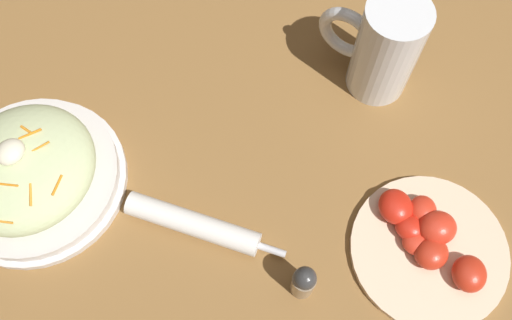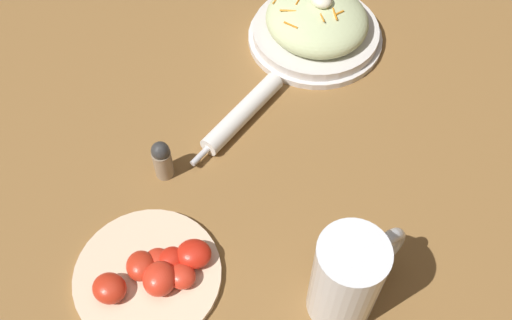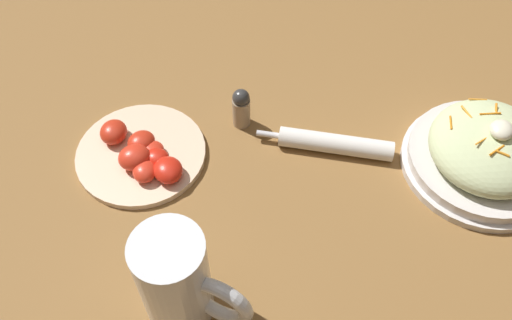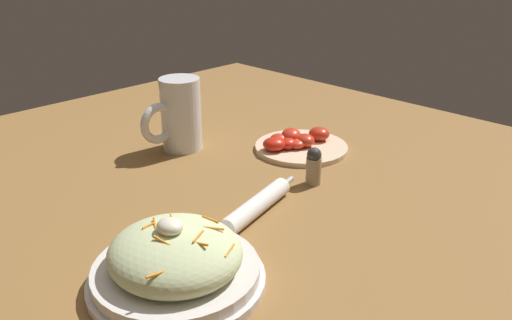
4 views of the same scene
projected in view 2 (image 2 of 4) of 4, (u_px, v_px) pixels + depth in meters
The scene contains 6 objects.
ground_plane at pixel (277, 168), 0.89m from camera, with size 1.43×1.43×0.00m, color olive.
salad_plate at pixel (316, 26), 1.01m from camera, with size 0.24×0.24×0.10m.
beer_mug at pixel (347, 281), 0.71m from camera, with size 0.09×0.14×0.15m.
napkin_roll at pixel (242, 114), 0.93m from camera, with size 0.07×0.21×0.03m.
tomato_plate at pixel (152, 273), 0.77m from camera, with size 0.20×0.20×0.04m.
salt_shaker at pixel (162, 159), 0.85m from camera, with size 0.03×0.03×0.07m.
Camera 2 is at (0.36, -0.34, 0.74)m, focal length 41.00 mm.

